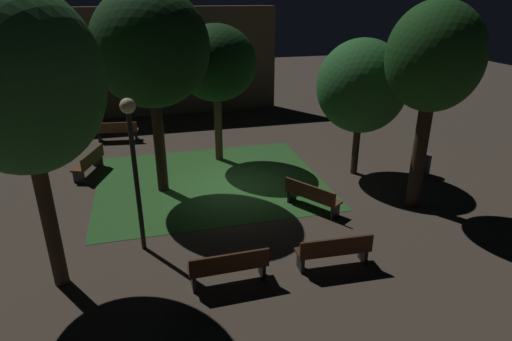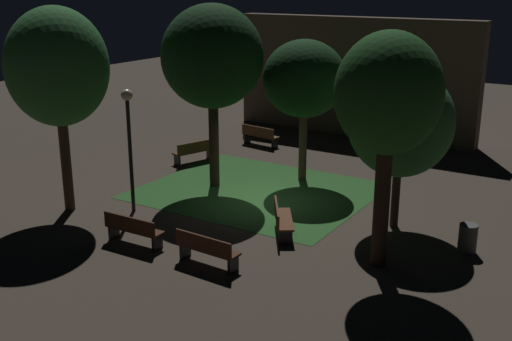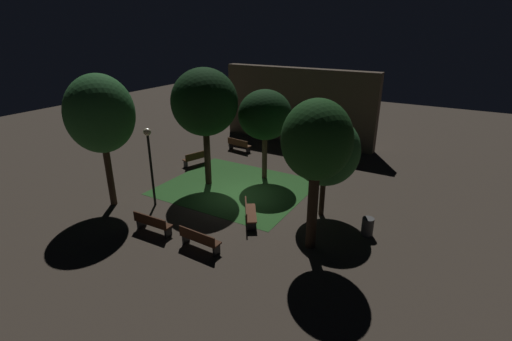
# 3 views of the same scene
# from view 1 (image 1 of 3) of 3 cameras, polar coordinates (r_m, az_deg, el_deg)

# --- Properties ---
(ground_plane) EXTENTS (60.00, 60.00, 0.00)m
(ground_plane) POSITION_cam_1_polar(r_m,az_deg,el_deg) (14.58, -2.56, -2.29)
(ground_plane) COLOR #473D33
(grass_lawn) EXTENTS (7.70, 6.57, 0.01)m
(grass_lawn) POSITION_cam_1_polar(r_m,az_deg,el_deg) (15.13, -6.13, -1.42)
(grass_lawn) COLOR #2D6028
(grass_lawn) RESTS_ON ground
(bench_path_side) EXTENTS (1.81, 0.52, 0.88)m
(bench_path_side) POSITION_cam_1_polar(r_m,az_deg,el_deg) (9.81, -3.66, -12.63)
(bench_path_side) COLOR #422314
(bench_path_side) RESTS_ON ground
(bench_lawn_edge) EXTENTS (1.82, 0.56, 0.88)m
(bench_lawn_edge) POSITION_cam_1_polar(r_m,az_deg,el_deg) (10.50, 10.39, -10.42)
(bench_lawn_edge) COLOR #422314
(bench_lawn_edge) RESTS_ON ground
(bench_back_row) EXTENTS (1.03, 1.86, 0.88)m
(bench_back_row) POSITION_cam_1_polar(r_m,az_deg,el_deg) (16.62, -21.32, 1.12)
(bench_back_row) COLOR #512D19
(bench_back_row) RESTS_ON ground
(bench_corner) EXTENTS (1.85, 0.72, 0.88)m
(bench_corner) POSITION_cam_1_polar(r_m,az_deg,el_deg) (20.05, -18.05, 5.11)
(bench_corner) COLOR brown
(bench_corner) RESTS_ON ground
(bench_by_lamp) EXTENTS (1.39, 1.77, 0.88)m
(bench_by_lamp) POSITION_cam_1_polar(r_m,az_deg,el_deg) (13.00, 7.45, -3.37)
(bench_by_lamp) COLOR brown
(bench_by_lamp) RESTS_ON ground
(tree_lawn_side) EXTENTS (3.52, 3.52, 6.42)m
(tree_lawn_side) POSITION_cam_1_polar(r_m,az_deg,el_deg) (13.50, -13.88, 15.50)
(tree_lawn_side) COLOR #2D2116
(tree_lawn_side) RESTS_ON ground
(tree_back_left) EXTENTS (3.06, 3.06, 4.80)m
(tree_back_left) POSITION_cam_1_polar(r_m,az_deg,el_deg) (15.23, 13.91, 10.84)
(tree_back_left) COLOR #38281C
(tree_back_left) RESTS_ON ground
(tree_left_canopy) EXTENTS (2.64, 2.64, 6.03)m
(tree_left_canopy) POSITION_cam_1_polar(r_m,az_deg,el_deg) (13.02, 22.68, 13.48)
(tree_left_canopy) COLOR #2D2116
(tree_left_canopy) RESTS_ON ground
(tree_back_right) EXTENTS (2.99, 2.99, 5.16)m
(tree_back_right) POSITION_cam_1_polar(r_m,az_deg,el_deg) (16.15, -5.36, 14.01)
(tree_back_right) COLOR #423021
(tree_back_right) RESTS_ON ground
(tree_right_canopy) EXTENTS (3.13, 3.13, 6.44)m
(tree_right_canopy) POSITION_cam_1_polar(r_m,az_deg,el_deg) (9.33, -28.98, 10.27)
(tree_right_canopy) COLOR #423021
(tree_right_canopy) RESTS_ON ground
(lamp_post_near_wall) EXTENTS (0.36, 0.36, 3.96)m
(lamp_post_near_wall) POSITION_cam_1_polar(r_m,az_deg,el_deg) (10.48, -16.14, 2.78)
(lamp_post_near_wall) COLOR black
(lamp_post_near_wall) RESTS_ON ground
(trash_bin) EXTENTS (0.50, 0.50, 0.80)m
(trash_bin) POSITION_cam_1_polar(r_m,az_deg,el_deg) (16.61, 21.45, 0.80)
(trash_bin) COLOR #4C4C4C
(trash_bin) RESTS_ON ground
(building_wall_backdrop) EXTENTS (11.87, 0.80, 5.52)m
(building_wall_backdrop) POSITION_cam_1_polar(r_m,az_deg,el_deg) (23.73, -12.04, 13.97)
(building_wall_backdrop) COLOR brown
(building_wall_backdrop) RESTS_ON ground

